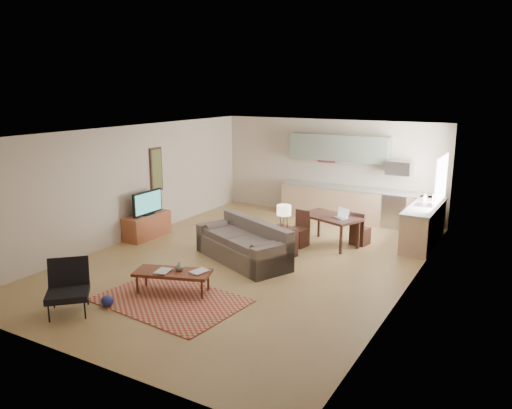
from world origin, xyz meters
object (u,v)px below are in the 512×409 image
Objects in this scene: console_table at (284,241)px; coffee_table at (173,282)px; armchair at (67,289)px; sofa at (242,242)px; dining_table at (329,230)px; tv_credenza at (147,226)px.

coffee_table is at bearing -89.88° from console_table.
console_table is at bearing 24.42° from armchair.
sofa is 3.77× the size of console_table.
armchair is 0.62× the size of dining_table.
tv_credenza is (-1.75, 3.83, -0.14)m from armchair.
armchair is at bearing -92.63° from dining_table.
console_table is 1.32m from dining_table.
tv_credenza is at bearing 119.82° from coffee_table.
dining_table reaches higher than tv_credenza.
armchair reaches higher than dining_table.
dining_table is at bearing 83.46° from sofa.
coffee_table is 4.20m from dining_table.
coffee_table is 1.08× the size of tv_credenza.
dining_table reaches higher than coffee_table.
armchair is at bearing -95.97° from console_table.
sofa is 2.91m from tv_credenza.
coffee_table is 2.14× the size of console_table.
coffee_table is at bearing -41.18° from tv_credenza.
console_table is at bearing 76.93° from sofa.
sofa reaches higher than console_table.
sofa is 1.72× the size of dining_table.
console_table is (0.58, 0.75, -0.10)m from sofa.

